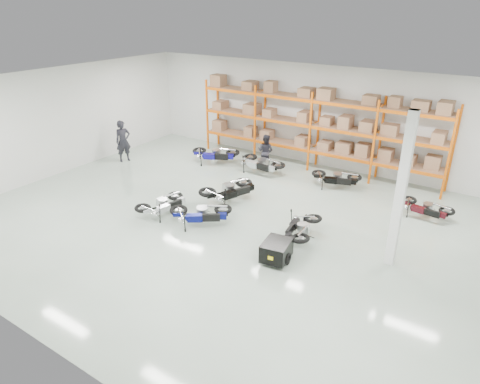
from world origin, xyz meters
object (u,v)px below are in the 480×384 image
Objects in this scene: moto_black_far_left at (229,187)px; person_back at (266,151)px; moto_back_b at (260,160)px; moto_back_d at (426,205)px; moto_back_a at (215,151)px; moto_silver_left at (163,201)px; moto_blue_centre at (201,210)px; moto_touring_right at (301,224)px; trailer at (276,250)px; person_left at (123,141)px; moto_back_c at (336,175)px.

moto_black_far_left is 1.26× the size of person_back.
moto_back_d is (7.02, -0.50, -0.10)m from moto_back_b.
person_back is (2.26, 0.79, 0.19)m from moto_back_a.
moto_black_far_left is at bearing -110.19° from moto_silver_left.
moto_blue_centre reaches higher than moto_touring_right.
moto_black_far_left is at bearing 134.71° from trailer.
moto_silver_left is 6.11m from person_back.
person_back reaches higher than moto_back_b.
moto_back_b reaches higher than moto_silver_left.
moto_back_d is (6.46, 2.69, -0.12)m from moto_black_far_left.
trailer is at bearing -155.19° from moto_back_a.
moto_back_d is (2.98, 3.73, -0.03)m from moto_touring_right.
moto_blue_centre is at bearing -171.06° from moto_touring_right.
moto_touring_right is at bearing -155.38° from moto_silver_left.
moto_black_far_left is 1.01× the size of person_left.
trailer is (3.48, -2.64, -0.22)m from moto_black_far_left.
moto_back_d is (6.21, 4.75, -0.07)m from moto_blue_centre.
person_left is (-5.40, 3.19, 0.46)m from moto_silver_left.
person_left is at bearing 160.09° from moto_touring_right.
trailer is at bearing 121.13° from person_back.
person_back is (6.04, 2.88, -0.19)m from person_left.
moto_silver_left is at bearing 173.52° from moto_back_a.
trailer is 6.17m from moto_back_c.
moto_back_a is 2.41m from moto_back_b.
moto_silver_left is 0.87× the size of moto_back_a.
moto_blue_centre is 6.07m from moto_back_a.
moto_blue_centre is 0.96× the size of moto_back_b.
moto_back_a is at bearing -37.25° from person_left.
moto_black_far_left reaches higher than moto_touring_right.
moto_back_c is (-0.65, 6.14, 0.15)m from trailer.
moto_back_a is 1.23× the size of moto_back_d.
moto_touring_right is 0.97× the size of moto_back_c.
moto_back_a is 5.82m from moto_back_c.
person_back reaches higher than moto_back_c.
person_back is (-0.96, 5.94, 0.23)m from moto_blue_centre.
moto_black_far_left is 4.50m from moto_back_c.
moto_silver_left is 0.88× the size of moto_back_b.
moto_blue_centre is at bearing 138.64° from moto_back_c.
moto_touring_right is at bearing 81.89° from trailer.
moto_silver_left is 5.52m from moto_back_a.
moto_black_far_left is (1.34, 2.20, 0.09)m from moto_silver_left.
person_left is (-13.21, -1.70, 0.49)m from moto_back_d.
person_back is (-0.70, 3.87, 0.18)m from moto_black_far_left.
moto_black_far_left is at bearing -74.56° from person_left.
moto_silver_left is at bearing -96.74° from person_left.
person_left is (-7.00, 3.06, 0.42)m from moto_blue_centre.
moto_black_far_left is 3.94m from person_back.
moto_back_c is at bearing -106.72° from moto_black_far_left.
moto_silver_left is at bearing 127.28° from moto_back_c.
moto_touring_right is (3.48, -1.04, -0.09)m from moto_black_far_left.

